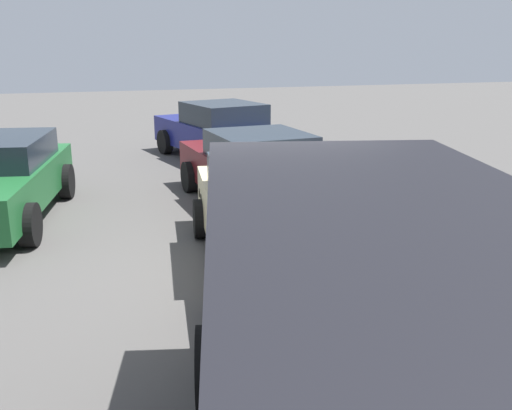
{
  "coord_description": "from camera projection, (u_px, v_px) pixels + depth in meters",
  "views": [
    {
      "loc": [
        -7.13,
        2.45,
        3.0
      ],
      "look_at": [
        0.0,
        0.3,
        0.9
      ],
      "focal_mm": 41.17,
      "sensor_mm": 36.0,
      "label": 1
    }
  ],
  "objects": [
    {
      "name": "parked_sedan_behind_right",
      "position": [
        256.0,
        168.0,
        10.94
      ],
      "size": [
        4.47,
        2.32,
        1.39
      ],
      "rotation": [
        0.0,
        0.0,
        0.09
      ],
      "color": "#5B1419",
      "rests_on": "ground"
    },
    {
      "name": "ground_plane",
      "position": [
        277.0,
        266.0,
        8.07
      ],
      "size": [
        60.0,
        60.0,
        0.0
      ],
      "primitive_type": "plane",
      "color": "#514F4C"
    },
    {
      "name": "parked_sedan_far_right",
      "position": [
        218.0,
        131.0,
        15.13
      ],
      "size": [
        4.53,
        2.77,
        1.48
      ],
      "rotation": [
        0.0,
        0.0,
        0.25
      ],
      "color": "navy",
      "rests_on": "ground"
    },
    {
      "name": "parked_van_row_back_far",
      "position": [
        395.0,
        373.0,
        3.32
      ],
      "size": [
        5.23,
        3.13,
        2.1
      ],
      "rotation": [
        0.0,
        0.0,
        2.92
      ],
      "color": "black",
      "rests_on": "ground"
    },
    {
      "name": "art_car_decorated",
      "position": [
        277.0,
        216.0,
        7.89
      ],
      "size": [
        4.73,
        2.49,
        1.69
      ],
      "rotation": [
        0.0,
        0.0,
        3.02
      ],
      "color": "beige",
      "rests_on": "ground"
    }
  ]
}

